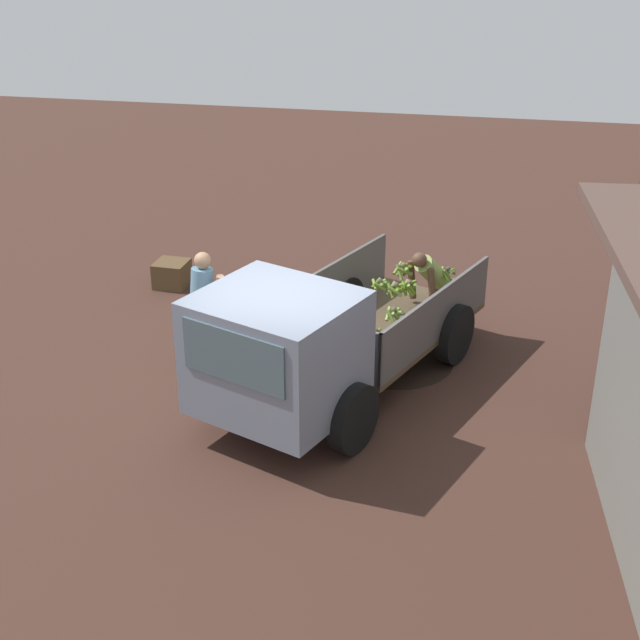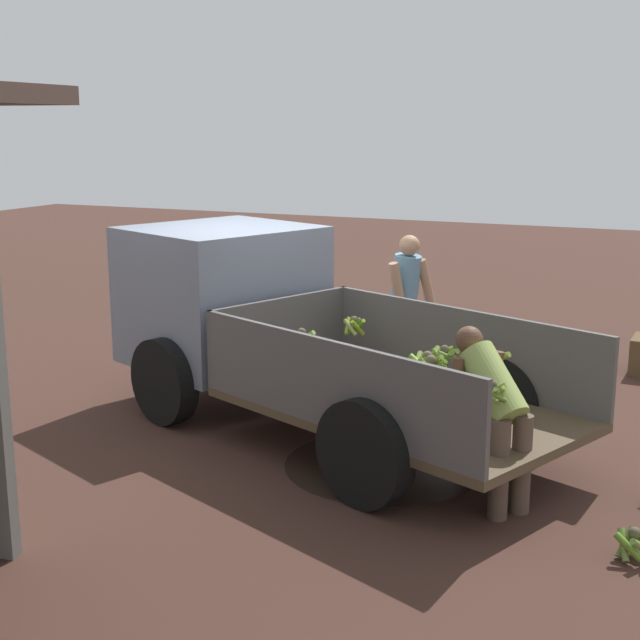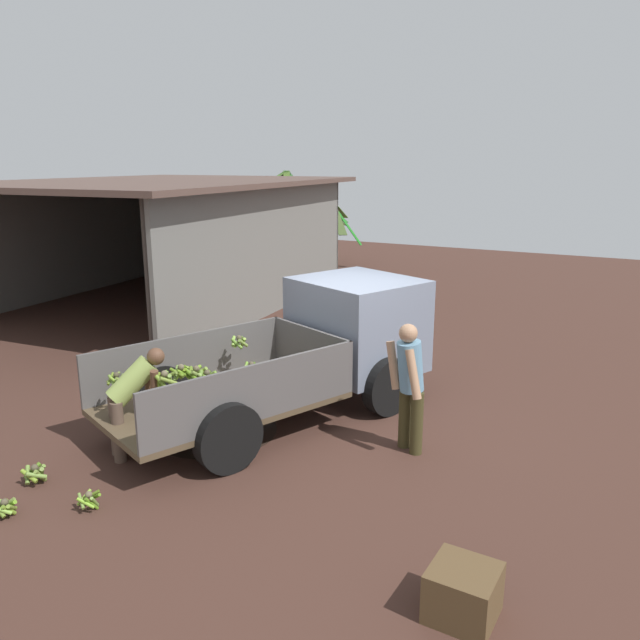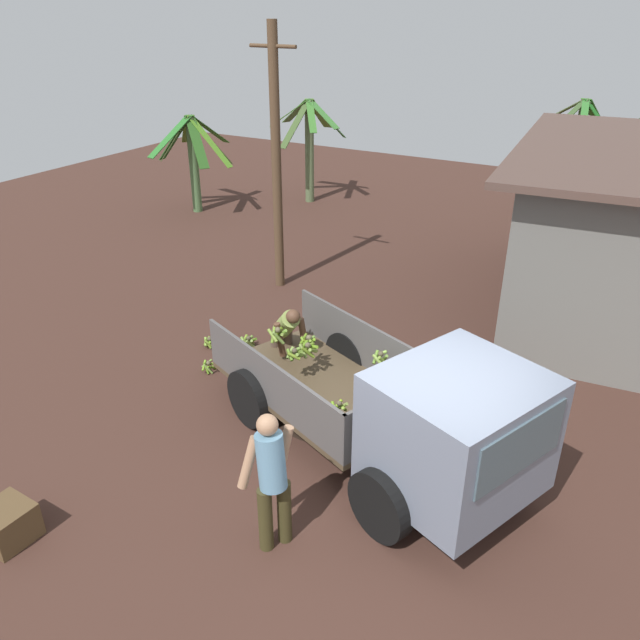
{
  "view_description": "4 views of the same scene",
  "coord_description": "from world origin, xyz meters",
  "px_view_note": "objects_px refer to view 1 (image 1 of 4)",
  "views": [
    {
      "loc": [
        9.45,
        2.42,
        5.97
      ],
      "look_at": [
        -0.64,
        0.34,
        1.1
      ],
      "focal_mm": 50.0,
      "sensor_mm": 36.0,
      "label": 1
    },
    {
      "loc": [
        -4.27,
        8.05,
        2.92
      ],
      "look_at": [
        -0.67,
        -0.0,
        0.96
      ],
      "focal_mm": 50.0,
      "sensor_mm": 36.0,
      "label": 2
    },
    {
      "loc": [
        -8.13,
        -3.9,
        3.63
      ],
      "look_at": [
        -0.61,
        0.15,
        1.44
      ],
      "focal_mm": 35.0,
      "sensor_mm": 36.0,
      "label": 3
    },
    {
      "loc": [
        1.9,
        -5.65,
        5.45
      ],
      "look_at": [
        -1.89,
        1.01,
        1.55
      ],
      "focal_mm": 35.0,
      "sensor_mm": 36.0,
      "label": 4
    }
  ],
  "objects_px": {
    "person_worker_loading": "(433,283)",
    "wooden_crate_0": "(172,274)",
    "cargo_truck": "(302,347)",
    "banana_bunch_on_ground_0": "(449,283)",
    "banana_bunch_on_ground_1": "(406,291)",
    "person_foreground_visitor": "(203,305)",
    "banana_bunch_on_ground_2": "(466,298)"
  },
  "relations": [
    {
      "from": "banana_bunch_on_ground_0",
      "to": "banana_bunch_on_ground_1",
      "type": "distance_m",
      "value": 0.84
    },
    {
      "from": "cargo_truck",
      "to": "banana_bunch_on_ground_1",
      "type": "relative_size",
      "value": 19.09
    },
    {
      "from": "cargo_truck",
      "to": "wooden_crate_0",
      "type": "relative_size",
      "value": 9.62
    },
    {
      "from": "person_worker_loading",
      "to": "wooden_crate_0",
      "type": "xyz_separation_m",
      "value": [
        -0.9,
        -4.47,
        -0.58
      ]
    },
    {
      "from": "person_foreground_visitor",
      "to": "banana_bunch_on_ground_2",
      "type": "distance_m",
      "value": 4.57
    },
    {
      "from": "person_foreground_visitor",
      "to": "wooden_crate_0",
      "type": "bearing_deg",
      "value": 59.03
    },
    {
      "from": "person_worker_loading",
      "to": "banana_bunch_on_ground_2",
      "type": "bearing_deg",
      "value": -167.5
    },
    {
      "from": "person_foreground_visitor",
      "to": "wooden_crate_0",
      "type": "relative_size",
      "value": 3.17
    },
    {
      "from": "person_foreground_visitor",
      "to": "banana_bunch_on_ground_2",
      "type": "bearing_deg",
      "value": -20.92
    },
    {
      "from": "person_foreground_visitor",
      "to": "banana_bunch_on_ground_1",
      "type": "distance_m",
      "value": 3.94
    },
    {
      "from": "banana_bunch_on_ground_1",
      "to": "person_worker_loading",
      "type": "bearing_deg",
      "value": 22.72
    },
    {
      "from": "person_worker_loading",
      "to": "banana_bunch_on_ground_1",
      "type": "relative_size",
      "value": 5.08
    },
    {
      "from": "person_foreground_visitor",
      "to": "banana_bunch_on_ground_2",
      "type": "relative_size",
      "value": 5.47
    },
    {
      "from": "person_foreground_visitor",
      "to": "person_worker_loading",
      "type": "bearing_deg",
      "value": -30.09
    },
    {
      "from": "banana_bunch_on_ground_1",
      "to": "wooden_crate_0",
      "type": "bearing_deg",
      "value": -85.6
    },
    {
      "from": "person_foreground_visitor",
      "to": "wooden_crate_0",
      "type": "distance_m",
      "value": 3.1
    },
    {
      "from": "cargo_truck",
      "to": "person_foreground_visitor",
      "type": "height_order",
      "value": "cargo_truck"
    },
    {
      "from": "person_foreground_visitor",
      "to": "banana_bunch_on_ground_1",
      "type": "height_order",
      "value": "person_foreground_visitor"
    },
    {
      "from": "banana_bunch_on_ground_2",
      "to": "wooden_crate_0",
      "type": "height_order",
      "value": "wooden_crate_0"
    },
    {
      "from": "person_foreground_visitor",
      "to": "cargo_truck",
      "type": "bearing_deg",
      "value": -93.23
    },
    {
      "from": "person_foreground_visitor",
      "to": "banana_bunch_on_ground_1",
      "type": "xyz_separation_m",
      "value": [
        -2.93,
        2.5,
        -0.81
      ]
    },
    {
      "from": "cargo_truck",
      "to": "person_foreground_visitor",
      "type": "xyz_separation_m",
      "value": [
        -1.07,
        -1.64,
        -0.05
      ]
    },
    {
      "from": "cargo_truck",
      "to": "wooden_crate_0",
      "type": "xyz_separation_m",
      "value": [
        -3.7,
        -3.1,
        -0.77
      ]
    },
    {
      "from": "cargo_truck",
      "to": "banana_bunch_on_ground_2",
      "type": "bearing_deg",
      "value": 176.77
    },
    {
      "from": "banana_bunch_on_ground_2",
      "to": "person_foreground_visitor",
      "type": "bearing_deg",
      "value": -50.84
    },
    {
      "from": "person_worker_loading",
      "to": "wooden_crate_0",
      "type": "bearing_deg",
      "value": -65.33
    },
    {
      "from": "cargo_truck",
      "to": "banana_bunch_on_ground_0",
      "type": "relative_size",
      "value": 19.87
    },
    {
      "from": "person_foreground_visitor",
      "to": "banana_bunch_on_ground_0",
      "type": "xyz_separation_m",
      "value": [
        -3.45,
        3.17,
        -0.83
      ]
    },
    {
      "from": "banana_bunch_on_ground_2",
      "to": "wooden_crate_0",
      "type": "distance_m",
      "value": 4.95
    },
    {
      "from": "cargo_truck",
      "to": "banana_bunch_on_ground_2",
      "type": "height_order",
      "value": "cargo_truck"
    },
    {
      "from": "person_foreground_visitor",
      "to": "banana_bunch_on_ground_0",
      "type": "height_order",
      "value": "person_foreground_visitor"
    },
    {
      "from": "cargo_truck",
      "to": "person_worker_loading",
      "type": "bearing_deg",
      "value": 176.11
    }
  ]
}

